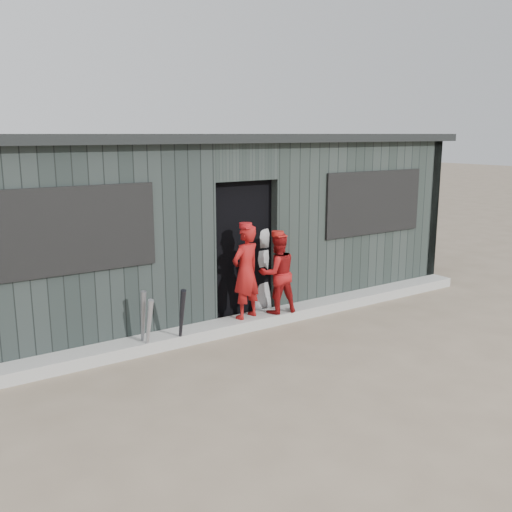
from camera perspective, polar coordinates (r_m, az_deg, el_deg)
ground at (r=6.67m, az=8.85°, el=-11.16°), size 80.00×80.00×0.00m
curb at (r=7.98m, az=-0.08°, el=-6.48°), size 8.00×0.36×0.15m
bat_left at (r=6.95m, az=-10.69°, el=-7.01°), size 0.08×0.26×0.73m
bat_mid at (r=7.04m, az=-11.25°, el=-6.46°), size 0.09×0.23×0.81m
bat_right at (r=7.08m, az=-7.46°, el=-6.24°), size 0.13×0.34×0.81m
player_red_left at (r=7.70m, az=-1.03°, el=-1.59°), size 0.53×0.42×1.29m
player_red_right at (r=7.96m, az=2.15°, el=-1.72°), size 0.61×0.51×1.14m
player_grey_back at (r=8.40m, az=0.36°, el=-1.33°), size 0.76×0.63×1.33m
dugout at (r=9.11m, az=-6.02°, el=3.64°), size 8.30×3.30×2.62m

